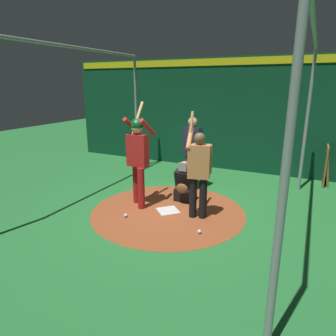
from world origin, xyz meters
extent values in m
plane|color=#287A38|center=(0.00, 0.00, 0.00)|extent=(26.62, 26.62, 0.00)
cylinder|color=#9E4C28|center=(0.00, 0.00, 0.00)|extent=(3.23, 3.23, 0.01)
cube|color=white|center=(0.00, 0.00, 0.01)|extent=(0.59, 0.59, 0.01)
cylinder|color=maroon|center=(0.11, -0.58, 0.45)|extent=(0.15, 0.15, 0.91)
cylinder|color=maroon|center=(-0.13, -0.85, 0.45)|extent=(0.15, 0.15, 0.91)
cube|color=#B21E1E|center=(-0.01, -0.72, 1.25)|extent=(0.22, 0.44, 0.68)
cylinder|color=#B21E1E|center=(-0.11, -0.52, 1.74)|extent=(0.55, 0.09, 0.42)
cylinder|color=#B21E1E|center=(-0.11, -0.92, 1.74)|extent=(0.55, 0.09, 0.42)
sphere|color=tan|center=(-0.01, -0.72, 1.72)|extent=(0.23, 0.23, 0.23)
sphere|color=#0F4C23|center=(-0.01, -0.72, 1.78)|extent=(0.26, 0.26, 0.26)
cylinder|color=tan|center=(-0.23, -0.85, 1.86)|extent=(0.54, 0.06, 0.73)
cube|color=black|center=(-0.76, 0.07, 0.14)|extent=(0.40, 0.40, 0.29)
cube|color=black|center=(-0.72, 0.07, 0.50)|extent=(0.30, 0.40, 0.47)
sphere|color=tan|center=(-0.70, 0.07, 0.83)|extent=(0.22, 0.22, 0.22)
cube|color=gray|center=(-0.60, 0.07, 0.83)|extent=(0.03, 0.19, 0.19)
ellipsoid|color=brown|center=(-0.44, 0.13, 0.39)|extent=(0.12, 0.28, 0.22)
cylinder|color=#4C4C51|center=(-1.54, 0.02, 0.44)|extent=(0.15, 0.15, 0.88)
cylinder|color=#4C4C51|center=(-1.54, -0.18, 0.44)|extent=(0.15, 0.15, 0.88)
cube|color=#1E2338|center=(-1.54, -0.08, 1.23)|extent=(0.22, 0.42, 0.70)
cylinder|color=#1E2338|center=(-1.54, 0.12, 1.29)|extent=(0.09, 0.09, 0.59)
cylinder|color=#1E2338|center=(-1.54, -0.28, 1.29)|extent=(0.09, 0.09, 0.59)
sphere|color=tan|center=(-1.54, -0.08, 1.71)|extent=(0.23, 0.23, 0.23)
cylinder|color=black|center=(-0.02, 0.76, 0.42)|extent=(0.15, 0.15, 0.83)
cylinder|color=black|center=(0.02, 0.57, 0.42)|extent=(0.15, 0.15, 0.83)
cube|color=#CF7F4D|center=(0.00, 0.66, 1.16)|extent=(0.31, 0.46, 0.66)
cylinder|color=#CF7F4D|center=(-0.04, 0.86, 1.21)|extent=(0.09, 0.09, 0.56)
cylinder|color=#CF7F4D|center=(-0.05, 0.44, 1.60)|extent=(0.49, 0.20, 0.43)
sphere|color=brown|center=(0.00, 0.66, 1.61)|extent=(0.22, 0.22, 0.22)
cylinder|color=olive|center=(-0.13, 0.43, 1.71)|extent=(0.46, 0.16, 0.74)
cube|color=#0C3D26|center=(-3.82, 0.00, 1.68)|extent=(0.20, 10.62, 3.36)
cube|color=yellow|center=(-3.71, 0.00, 3.21)|extent=(0.03, 10.40, 0.20)
cylinder|color=gray|center=(-2.69, -2.40, 1.69)|extent=(0.08, 0.08, 3.37)
cylinder|color=gray|center=(-2.69, 2.40, 1.69)|extent=(0.08, 0.08, 3.37)
cylinder|color=gray|center=(2.69, 2.40, 1.69)|extent=(0.08, 0.08, 3.37)
cylinder|color=gray|center=(0.00, -2.40, 3.37)|extent=(5.37, 0.07, 0.07)
cylinder|color=gray|center=(0.00, 2.40, 3.37)|extent=(5.37, 0.07, 0.07)
cube|color=olive|center=(-3.57, 2.96, 0.53)|extent=(1.06, 0.04, 1.05)
cylinder|color=black|center=(-4.00, 3.02, 0.42)|extent=(0.06, 0.12, 0.85)
cylinder|color=olive|center=(-3.88, 3.02, 0.43)|extent=(0.06, 0.12, 0.86)
cylinder|color=black|center=(-3.76, 3.02, 0.41)|extent=(0.06, 0.16, 0.81)
cylinder|color=tan|center=(-3.64, 3.02, 0.46)|extent=(0.06, 0.19, 0.91)
cylinder|color=black|center=(-3.52, 3.02, 0.44)|extent=(0.06, 0.12, 0.88)
cylinder|color=black|center=(-3.40, 3.02, 0.42)|extent=(0.06, 0.16, 0.85)
cylinder|color=black|center=(-3.28, 3.02, 0.41)|extent=(0.06, 0.13, 0.82)
cylinder|color=olive|center=(-3.16, 3.02, 0.44)|extent=(0.06, 0.16, 0.88)
sphere|color=white|center=(0.64, 0.94, 0.04)|extent=(0.07, 0.07, 0.07)
sphere|color=white|center=(0.65, -0.64, 0.04)|extent=(0.07, 0.07, 0.07)
camera|label=1|loc=(5.27, 2.57, 2.61)|focal=32.09mm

